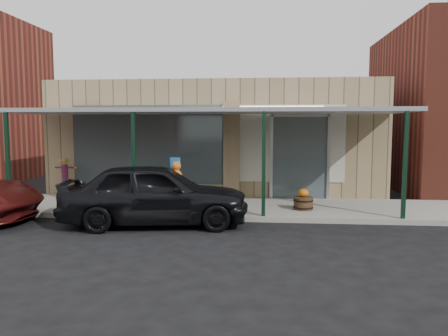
# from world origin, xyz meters

# --- Properties ---
(ground) EXTENTS (120.00, 120.00, 0.00)m
(ground) POSITION_xyz_m (0.00, 0.00, 0.00)
(ground) COLOR black
(ground) RESTS_ON ground
(sidewalk) EXTENTS (40.00, 3.20, 0.15)m
(sidewalk) POSITION_xyz_m (0.00, 3.60, 0.07)
(sidewalk) COLOR gray
(sidewalk) RESTS_ON ground
(storefront) EXTENTS (12.00, 6.25, 4.20)m
(storefront) POSITION_xyz_m (-0.00, 8.16, 2.09)
(storefront) COLOR #9A7F5E
(storefront) RESTS_ON ground
(awning) EXTENTS (12.00, 3.00, 3.04)m
(awning) POSITION_xyz_m (0.00, 3.56, 3.01)
(awning) COLOR gray
(awning) RESTS_ON ground
(block_buildings_near) EXTENTS (61.00, 8.00, 8.00)m
(block_buildings_near) POSITION_xyz_m (2.01, 9.20, 3.77)
(block_buildings_near) COLOR maroon
(block_buildings_near) RESTS_ON ground
(barrel_scarecrow) EXTENTS (0.81, 0.69, 1.38)m
(barrel_scarecrow) POSITION_xyz_m (-5.00, 4.64, 0.62)
(barrel_scarecrow) COLOR #4D391F
(barrel_scarecrow) RESTS_ON sidewalk
(barrel_pumpkin) EXTENTS (0.66, 0.66, 0.66)m
(barrel_pumpkin) POSITION_xyz_m (2.97, 3.15, 0.38)
(barrel_pumpkin) COLOR #4D391F
(barrel_pumpkin) RESTS_ON sidewalk
(handicap_sign) EXTENTS (0.31, 0.13, 1.57)m
(handicap_sign) POSITION_xyz_m (-0.69, 2.40, 1.16)
(handicap_sign) COLOR gray
(handicap_sign) RESTS_ON sidewalk
(parked_sedan) EXTENTS (5.09, 2.63, 1.66)m
(parked_sedan) POSITION_xyz_m (-1.02, 1.44, 0.83)
(parked_sedan) COLOR black
(parked_sedan) RESTS_ON ground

